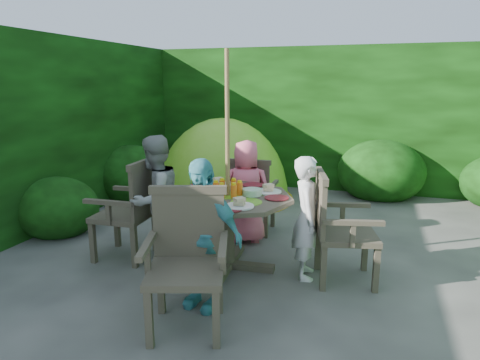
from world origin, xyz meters
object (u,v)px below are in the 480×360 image
(parasol_pole, at_px, (228,164))
(dome_tent, at_px, (223,198))
(patio_table, at_px, (228,207))
(child_left, at_px, (155,200))
(child_front, at_px, (202,234))
(garden_chair_right, at_px, (337,226))
(garden_chair_front, at_px, (187,257))
(child_right, at_px, (307,218))
(child_back, at_px, (246,192))
(garden_chair_left, at_px, (131,208))
(garden_chair_back, at_px, (251,195))

(parasol_pole, xyz_separation_m, dome_tent, (-1.00, 2.55, -1.10))
(patio_table, xyz_separation_m, child_left, (-0.80, -0.05, 0.02))
(parasol_pole, bearing_deg, child_front, -86.43)
(garden_chair_right, bearing_deg, patio_table, 78.88)
(parasol_pole, bearing_deg, garden_chair_front, -87.63)
(child_right, bearing_deg, child_back, 37.24)
(child_left, bearing_deg, child_back, 150.53)
(child_front, bearing_deg, child_back, 105.46)
(child_back, xyz_separation_m, child_front, (0.10, -1.60, 0.03))
(patio_table, relative_size, child_right, 1.17)
(parasol_pole, xyz_separation_m, child_back, (-0.05, 0.80, -0.48))
(dome_tent, bearing_deg, child_back, -68.39)
(parasol_pole, distance_m, child_front, 0.92)
(patio_table, height_order, child_right, child_right)
(garden_chair_right, xyz_separation_m, garden_chair_left, (-2.17, -0.12, 0.01))
(garden_chair_back, height_order, dome_tent, dome_tent)
(child_left, bearing_deg, garden_chair_back, 159.49)
(garden_chair_right, bearing_deg, child_front, 115.51)
(patio_table, bearing_deg, parasol_pole, -163.62)
(garden_chair_back, xyz_separation_m, child_left, (-0.73, -1.14, 0.18))
(child_back, distance_m, child_front, 1.60)
(parasol_pole, xyz_separation_m, garden_chair_right, (1.09, 0.05, -0.55))
(garden_chair_front, relative_size, child_back, 0.85)
(garden_chair_front, relative_size, dome_tent, 0.39)
(garden_chair_back, relative_size, dome_tent, 0.35)
(child_front, bearing_deg, parasol_pole, 105.46)
(parasol_pole, relative_size, child_left, 1.62)
(child_back, bearing_deg, dome_tent, -74.60)
(garden_chair_right, relative_size, child_right, 0.85)
(parasol_pole, xyz_separation_m, garden_chair_front, (0.05, -1.09, -0.54))
(child_front, bearing_deg, patio_table, 105.13)
(child_back, bearing_deg, garden_chair_front, 79.82)
(dome_tent, bearing_deg, child_right, -61.12)
(child_front, relative_size, dome_tent, 0.49)
(garden_chair_left, bearing_deg, garden_chair_back, 136.03)
(child_right, relative_size, dome_tent, 0.45)
(garden_chair_front, distance_m, child_left, 1.34)
(garden_chair_right, xyz_separation_m, child_back, (-1.14, 0.75, 0.07))
(patio_table, relative_size, garden_chair_front, 1.36)
(garden_chair_front, distance_m, child_front, 0.30)
(garden_chair_back, xyz_separation_m, dome_tent, (-0.93, 1.45, -0.50))
(garden_chair_right, relative_size, garden_chair_front, 0.98)
(child_right, relative_size, child_left, 0.89)
(parasol_pole, xyz_separation_m, child_right, (0.80, 0.05, -0.49))
(garden_chair_right, height_order, child_back, child_back)
(garden_chair_back, distance_m, child_front, 1.90)
(child_left, distance_m, dome_tent, 2.69)
(parasol_pole, xyz_separation_m, garden_chair_left, (-1.08, -0.07, -0.54))
(parasol_pole, distance_m, child_back, 0.93)
(garden_chair_right, xyz_separation_m, garden_chair_front, (-1.04, -1.14, 0.01))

